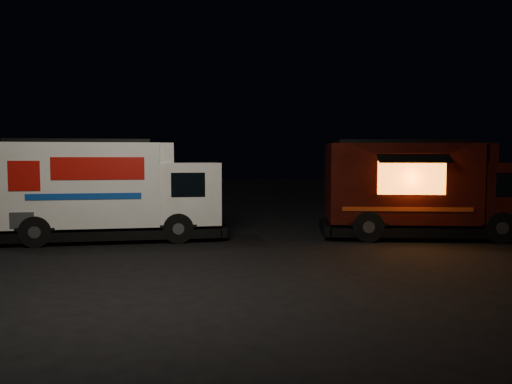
# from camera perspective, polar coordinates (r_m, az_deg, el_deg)

# --- Properties ---
(ground) EXTENTS (80.00, 80.00, 0.00)m
(ground) POSITION_cam_1_polar(r_m,az_deg,el_deg) (11.81, -7.97, -7.17)
(ground) COLOR black
(ground) RESTS_ON ground
(white_truck) EXTENTS (6.17, 2.34, 2.76)m
(white_truck) POSITION_cam_1_polar(r_m,az_deg,el_deg) (14.31, -15.89, 0.24)
(white_truck) COLOR white
(white_truck) RESTS_ON ground
(red_truck) EXTENTS (6.30, 3.68, 2.76)m
(red_truck) POSITION_cam_1_polar(r_m,az_deg,el_deg) (15.00, 18.89, 0.35)
(red_truck) COLOR #3D0E0B
(red_truck) RESTS_ON ground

